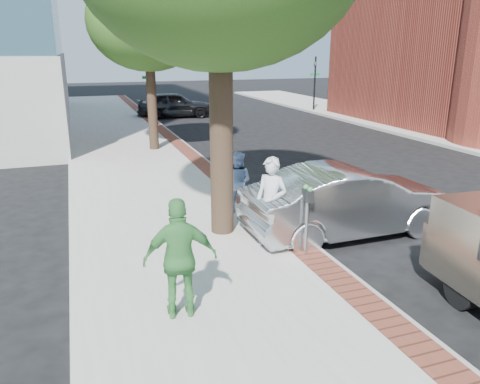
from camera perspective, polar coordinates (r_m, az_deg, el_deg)
name	(u,v)px	position (r m, az deg, el deg)	size (l,w,h in m)	color
ground	(279,267)	(9.63, 4.76, -9.04)	(120.00, 120.00, 0.00)	black
sidewalk	(145,175)	(16.54, -11.49, 2.09)	(5.00, 60.00, 0.15)	#9E9991
brick_strip	(206,167)	(16.94, -4.13, 3.02)	(0.60, 60.00, 0.01)	brown
curb	(216,169)	(17.05, -2.99, 2.86)	(0.10, 60.00, 0.15)	gray
signal_near	(148,83)	(30.28, -11.13, 12.89)	(0.70, 0.15, 3.80)	black
signal_far	(315,79)	(34.00, 9.11, 13.39)	(0.70, 0.15, 3.80)	black
tree_far	(148,22)	(20.15, -11.20, 19.71)	(4.80, 4.80, 7.14)	black
parking_meter	(307,206)	(9.51, 8.21, -1.66)	(0.12, 0.32, 1.47)	gray
person_gray	(271,203)	(9.85, 3.78, -1.33)	(0.71, 0.47, 1.96)	#BBBCC1
person_officer	(237,182)	(12.09, -0.31, 1.25)	(0.77, 0.60, 1.59)	#97B7E9
person_green	(180,259)	(7.34, -7.28, -8.07)	(1.14, 0.48, 1.95)	#3E8A42
sedan_silver	(349,201)	(11.23, 13.19, -1.09)	(1.75, 5.01, 1.65)	#B1B4B9
bg_car	(174,105)	(31.20, -8.00, 10.52)	(1.95, 4.85, 1.65)	black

